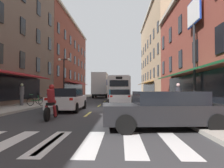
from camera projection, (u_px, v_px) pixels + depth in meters
ground_plane at (95, 109)px, 15.62m from camera, size 34.80×80.00×0.10m
lane_centre_dashes at (95, 109)px, 15.38m from camera, size 0.14×73.90×0.01m
crosswalk_near at (51, 142)px, 5.64m from camera, size 7.10×2.80×0.01m
sidewalk_left at (17, 107)px, 15.86m from camera, size 3.00×80.00×0.14m
sidewalk_right at (176, 108)px, 15.39m from camera, size 3.00×80.00×0.14m
storefront_row_right at (217, 37)px, 20.67m from camera, size 9.44×79.90×16.78m
billboard_sign at (194, 26)px, 14.81m from camera, size 0.40×2.51×7.67m
transit_bus at (119, 88)px, 28.74m from camera, size 2.71×11.61×3.05m
box_truck at (101, 85)px, 36.46m from camera, size 2.53×7.45×4.18m
sedan_near at (165, 110)px, 7.52m from camera, size 4.47×2.27×1.34m
sedan_mid at (68, 100)px, 14.06m from camera, size 1.93×4.48×1.49m
sedan_far at (104, 93)px, 46.79m from camera, size 1.97×4.25×1.44m
sedan_rear at (120, 97)px, 19.50m from camera, size 1.99×4.68×1.42m
motorcycle_rider at (52, 104)px, 10.02m from camera, size 0.62×2.07×1.66m
bicycle_near at (36, 101)px, 16.42m from camera, size 1.69×0.51×0.91m
bicycle_mid at (45, 100)px, 18.41m from camera, size 1.71×0.48×0.91m
pedestrian_near at (22, 94)px, 17.07m from camera, size 0.44×0.52×1.78m
pedestrian_mid at (178, 97)px, 12.60m from camera, size 0.36×0.36×1.66m
street_lamp_twin at (64, 77)px, 24.77m from camera, size 1.42×0.32×4.98m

